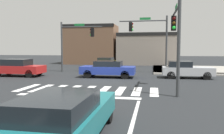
{
  "coord_description": "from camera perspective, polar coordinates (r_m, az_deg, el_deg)",
  "views": [
    {
      "loc": [
        3.96,
        -18.03,
        2.55
      ],
      "look_at": [
        0.66,
        0.37,
        1.02
      ],
      "focal_mm": 36.9,
      "sensor_mm": 36.0,
      "label": 1
    }
  ],
  "objects": [
    {
      "name": "traffic_signal_southeast",
      "position": [
        13.96,
        15.61,
        8.68
      ],
      "size": [
        0.32,
        4.2,
        5.28
      ],
      "rotation": [
        0.0,
        0.0,
        1.57
      ],
      "color": "#383A3D",
      "rests_on": "ground_plane"
    },
    {
      "name": "curb_corner_northeast",
      "position": [
        27.93,
        19.46,
        -0.67
      ],
      "size": [
        10.0,
        10.6,
        0.15
      ],
      "color": "#9E998E",
      "rests_on": "ground_plane"
    },
    {
      "name": "car_silver",
      "position": [
        20.6,
        17.81,
        -0.61
      ],
      "size": [
        4.18,
        1.79,
        1.45
      ],
      "color": "#B7BABF",
      "rests_on": "ground_plane"
    },
    {
      "name": "storefront_row",
      "position": [
        37.36,
        1.89,
        5.04
      ],
      "size": [
        17.27,
        6.6,
        6.24
      ],
      "color": "brown",
      "rests_on": "ground_plane"
    },
    {
      "name": "bike_detector_marking",
      "position": [
        10.31,
        -3.4,
        -9.63
      ],
      "size": [
        0.95,
        0.95,
        0.01
      ],
      "color": "yellow",
      "rests_on": "ground_plane"
    },
    {
      "name": "car_red",
      "position": [
        22.66,
        -22.25,
        -0.12
      ],
      "size": [
        4.58,
        1.94,
        1.56
      ],
      "color": "red",
      "rests_on": "ground_plane"
    },
    {
      "name": "crosswalk_near",
      "position": [
        14.33,
        -6.07,
        -5.59
      ],
      "size": [
        8.57,
        2.82,
        0.01
      ],
      "color": "silver",
      "rests_on": "ground_plane"
    },
    {
      "name": "ground_plane",
      "position": [
        18.64,
        -2.2,
        -3.19
      ],
      "size": [
        120.0,
        120.0,
        0.0
      ],
      "primitive_type": "plane",
      "color": "#232628"
    },
    {
      "name": "car_teal",
      "position": [
        6.51,
        -11.16,
        -11.67
      ],
      "size": [
        1.82,
        4.71,
        1.41
      ],
      "rotation": [
        0.0,
        0.0,
        1.57
      ],
      "color": "#196B70",
      "rests_on": "ground_plane"
    },
    {
      "name": "traffic_signal_northwest",
      "position": [
        24.94,
        -8.96,
        7.08
      ],
      "size": [
        4.54,
        0.32,
        5.34
      ],
      "color": "#383A3D",
      "rests_on": "ground_plane"
    },
    {
      "name": "traffic_signal_northeast",
      "position": [
        23.87,
        9.42,
        8.05
      ],
      "size": [
        4.87,
        0.32,
        5.79
      ],
      "rotation": [
        0.0,
        0.0,
        3.14
      ],
      "color": "#383A3D",
      "rests_on": "ground_plane"
    },
    {
      "name": "lane_markings",
      "position": [
        7.62,
        -12.5,
        -14.98
      ],
      "size": [
        6.8,
        18.75,
        0.01
      ],
      "color": "white",
      "rests_on": "ground_plane"
    },
    {
      "name": "car_blue",
      "position": [
        20.08,
        -0.99,
        -0.45
      ],
      "size": [
        4.7,
        1.86,
        1.44
      ],
      "color": "#23389E",
      "rests_on": "ground_plane"
    },
    {
      "name": "car_yellow",
      "position": [
        28.02,
        -1.48,
        1.0
      ],
      "size": [
        1.83,
        4.43,
        1.44
      ],
      "rotation": [
        0.0,
        0.0,
        -1.57
      ],
      "color": "gold",
      "rests_on": "ground_plane"
    }
  ]
}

